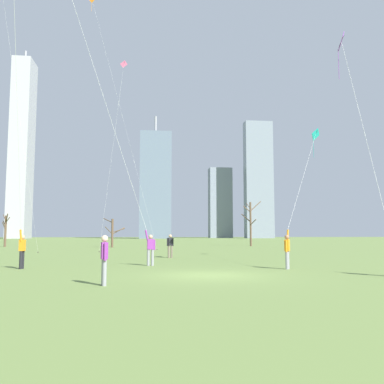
% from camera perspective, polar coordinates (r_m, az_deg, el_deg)
% --- Properties ---
extents(ground_plane, '(400.00, 400.00, 0.00)m').
position_cam_1_polar(ground_plane, '(17.16, 2.33, -11.29)').
color(ground_plane, olive).
extents(kite_flyer_foreground_left_purple, '(0.41, 4.33, 11.87)m').
position_cam_1_polar(kite_flyer_foreground_left_purple, '(18.90, 24.45, -2.43)').
color(kite_flyer_foreground_left_purple, '#726656').
rests_on(kite_flyer_foreground_left_purple, ground).
extents(kite_flyer_foreground_right_teal, '(5.10, 7.37, 8.71)m').
position_cam_1_polar(kite_flyer_foreground_right_teal, '(21.37, 13.40, -5.40)').
color(kite_flyer_foreground_right_teal, gray).
rests_on(kite_flyer_foreground_right_teal, ground).
extents(kite_flyer_midfield_right_green, '(5.88, 2.37, 17.05)m').
position_cam_1_polar(kite_flyer_midfield_right_green, '(22.01, -7.20, -2.80)').
color(kite_flyer_midfield_right_green, gray).
rests_on(kite_flyer_midfield_right_green, ground).
extents(kite_flyer_far_back_yellow, '(1.80, 11.00, 20.62)m').
position_cam_1_polar(kite_flyer_far_back_yellow, '(19.48, -22.61, 8.30)').
color(kite_flyer_far_back_yellow, black).
rests_on(kite_flyer_far_back_yellow, ground).
extents(bystander_far_off_by_trees, '(0.48, 0.31, 1.62)m').
position_cam_1_polar(bystander_far_off_by_trees, '(29.44, -2.99, -7.20)').
color(bystander_far_off_by_trees, '#726656').
rests_on(bystander_far_off_by_trees, ground).
extents(bystander_strolling_midfield, '(0.27, 0.50, 1.62)m').
position_cam_1_polar(bystander_strolling_midfield, '(14.03, -11.88, -8.71)').
color(bystander_strolling_midfield, gray).
rests_on(bystander_strolling_midfield, ground).
extents(distant_kite_low_near_trees_pink, '(2.29, 1.32, 18.75)m').
position_cam_1_polar(distant_kite_low_near_trees_pink, '(42.54, -9.78, 13.23)').
color(distant_kite_low_near_trees_pink, pink).
rests_on(distant_kite_low_near_trees_pink, ground).
extents(distant_kite_high_overhead_orange, '(8.07, 2.45, 29.00)m').
position_cam_1_polar(distant_kite_high_overhead_orange, '(51.92, -12.26, 20.08)').
color(distant_kite_high_overhead_orange, orange).
rests_on(distant_kite_high_overhead_orange, ground).
extents(bare_tree_rightmost, '(2.68, 2.90, 6.18)m').
position_cam_1_polar(bare_tree_rightmost, '(57.89, 8.00, -4.00)').
color(bare_tree_rightmost, brown).
rests_on(bare_tree_rightmost, ground).
extents(bare_tree_far_right_edge, '(2.77, 2.56, 3.65)m').
position_cam_1_polar(bare_tree_far_right_edge, '(52.58, -10.79, -5.32)').
color(bare_tree_far_right_edge, brown).
rests_on(bare_tree_far_right_edge, ground).
extents(bare_tree_center, '(1.70, 2.95, 4.24)m').
position_cam_1_polar(bare_tree_center, '(59.33, -24.10, -4.60)').
color(bare_tree_center, brown).
rests_on(bare_tree_center, ground).
extents(skyline_short_annex, '(9.31, 6.18, 28.94)m').
position_cam_1_polar(skyline_short_annex, '(173.93, 3.87, -1.49)').
color(skyline_short_annex, gray).
rests_on(skyline_short_annex, ground).
extents(skyline_tall_tower, '(6.66, 10.65, 69.90)m').
position_cam_1_polar(skyline_tall_tower, '(165.82, -22.21, 5.57)').
color(skyline_tall_tower, '#B2B2B7').
rests_on(skyline_tall_tower, ground).
extents(skyline_wide_slab, '(10.75, 5.04, 45.48)m').
position_cam_1_polar(skyline_wide_slab, '(164.59, 9.06, 1.70)').
color(skyline_wide_slab, gray).
rests_on(skyline_wide_slab, ground).
extents(skyline_squat_block, '(11.29, 11.94, 45.43)m').
position_cam_1_polar(skyline_squat_block, '(154.25, -5.06, 0.86)').
color(skyline_squat_block, slate).
rests_on(skyline_squat_block, ground).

